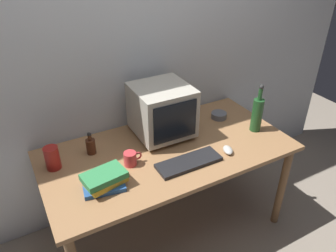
# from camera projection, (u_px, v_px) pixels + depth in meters

# --- Properties ---
(ground_plane) EXTENTS (6.00, 6.00, 0.00)m
(ground_plane) POSITION_uv_depth(u_px,v_px,m) (168.00, 226.00, 2.58)
(ground_plane) COLOR gray
(back_wall) EXTENTS (4.00, 0.08, 2.50)m
(back_wall) POSITION_uv_depth(u_px,v_px,m) (135.00, 55.00, 2.30)
(back_wall) COLOR silver
(back_wall) RESTS_ON ground
(desk) EXTENTS (1.67, 0.85, 0.74)m
(desk) POSITION_uv_depth(u_px,v_px,m) (168.00, 158.00, 2.24)
(desk) COLOR #9E7047
(desk) RESTS_ON ground
(crt_monitor) EXTENTS (0.39, 0.39, 0.37)m
(crt_monitor) POSITION_uv_depth(u_px,v_px,m) (162.00, 111.00, 2.25)
(crt_monitor) COLOR #B2AD9E
(crt_monitor) RESTS_ON desk
(keyboard) EXTENTS (0.42, 0.15, 0.02)m
(keyboard) POSITION_uv_depth(u_px,v_px,m) (189.00, 162.00, 2.05)
(keyboard) COLOR black
(keyboard) RESTS_ON desk
(computer_mouse) EXTENTS (0.09, 0.11, 0.04)m
(computer_mouse) POSITION_uv_depth(u_px,v_px,m) (228.00, 150.00, 2.16)
(computer_mouse) COLOR beige
(computer_mouse) RESTS_ON desk
(bottle_tall) EXTENTS (0.08, 0.08, 0.36)m
(bottle_tall) POSITION_uv_depth(u_px,v_px,m) (257.00, 114.00, 2.33)
(bottle_tall) COLOR #1E4C23
(bottle_tall) RESTS_ON desk
(bottle_short) EXTENTS (0.06, 0.06, 0.16)m
(bottle_short) POSITION_uv_depth(u_px,v_px,m) (91.00, 146.00, 2.13)
(bottle_short) COLOR #472314
(bottle_short) RESTS_ON desk
(book_stack) EXTENTS (0.27, 0.20, 0.10)m
(book_stack) POSITION_uv_depth(u_px,v_px,m) (104.00, 180.00, 1.85)
(book_stack) COLOR #28569E
(book_stack) RESTS_ON desk
(mug) EXTENTS (0.12, 0.08, 0.09)m
(mug) POSITION_uv_depth(u_px,v_px,m) (131.00, 159.00, 2.03)
(mug) COLOR #CC383D
(mug) RESTS_ON desk
(cd_spindle) EXTENTS (0.12, 0.12, 0.04)m
(cd_spindle) POSITION_uv_depth(u_px,v_px,m) (219.00, 115.00, 2.54)
(cd_spindle) COLOR #595B66
(cd_spindle) RESTS_ON desk
(metal_canister) EXTENTS (0.09, 0.09, 0.15)m
(metal_canister) POSITION_uv_depth(u_px,v_px,m) (52.00, 158.00, 1.99)
(metal_canister) COLOR #A51E19
(metal_canister) RESTS_ON desk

